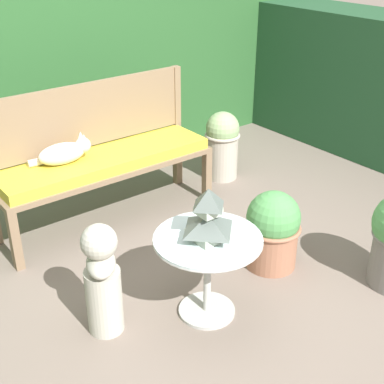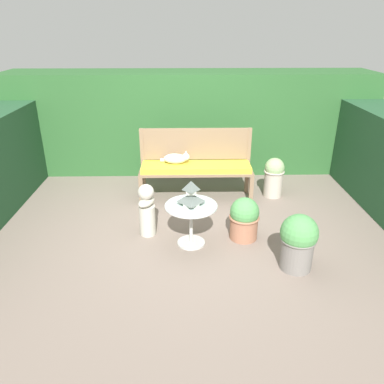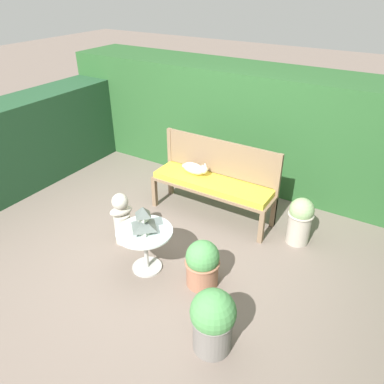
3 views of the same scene
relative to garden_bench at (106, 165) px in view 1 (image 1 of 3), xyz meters
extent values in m
plane|color=#75665B|center=(-0.08, -0.97, -0.47)|extent=(30.00, 30.00, 0.00)
cube|color=#285628|center=(-0.08, 1.44, 0.39)|extent=(6.40, 1.01, 1.72)
cube|color=#7F664C|center=(-0.81, -0.20, -0.25)|extent=(0.06, 0.06, 0.43)
cube|color=#7F664C|center=(0.81, -0.20, -0.25)|extent=(0.06, 0.06, 0.43)
cube|color=#7F664C|center=(0.81, 0.20, -0.25)|extent=(0.06, 0.06, 0.43)
cube|color=#7F664C|center=(0.00, 0.00, -0.02)|extent=(1.68, 0.47, 0.04)
cube|color=gold|center=(0.00, 0.00, 0.04)|extent=(1.62, 0.43, 0.08)
cube|color=#7F664C|center=(0.81, 0.21, 0.05)|extent=(0.06, 0.06, 1.04)
cube|color=#7F664C|center=(0.00, 0.21, 0.33)|extent=(1.62, 0.04, 0.48)
ellipsoid|color=silver|center=(-0.31, 0.04, 0.16)|extent=(0.35, 0.18, 0.15)
sphere|color=silver|center=(-0.15, 0.03, 0.19)|extent=(0.11, 0.11, 0.11)
cone|color=silver|center=(-0.15, 0.06, 0.25)|extent=(0.04, 0.04, 0.05)
cone|color=silver|center=(-0.15, 0.00, 0.25)|extent=(0.04, 0.04, 0.05)
cylinder|color=silver|center=(-0.44, 0.12, 0.11)|extent=(0.19, 0.07, 0.05)
cylinder|color=#B7B7B2|center=(-0.10, -1.32, -0.46)|extent=(0.34, 0.34, 0.02)
cylinder|color=#B7B7B2|center=(-0.10, -1.32, -0.21)|extent=(0.04, 0.04, 0.51)
cylinder|color=silver|center=(-0.10, -1.32, 0.05)|extent=(0.62, 0.62, 0.01)
torus|color=#B7B7B2|center=(-0.10, -1.32, 0.04)|extent=(0.62, 0.62, 0.02)
cube|color=#B2BCA8|center=(-0.10, -1.32, 0.08)|extent=(0.19, 0.19, 0.05)
pyramid|color=#56605B|center=(-0.10, -1.32, 0.15)|extent=(0.25, 0.25, 0.10)
cube|color=#B2BCA8|center=(-0.10, -1.32, 0.23)|extent=(0.12, 0.12, 0.05)
pyramid|color=#56605B|center=(-0.10, -1.32, 0.30)|extent=(0.16, 0.16, 0.11)
cylinder|color=#B7B2A3|center=(-0.64, -1.08, -0.27)|extent=(0.20, 0.20, 0.40)
ellipsoid|color=#B7B2A3|center=(-0.64, -1.08, -0.02)|extent=(0.27, 0.32, 0.11)
sphere|color=#B7B2A3|center=(-0.64, -1.08, 0.12)|extent=(0.20, 0.20, 0.20)
cylinder|color=#9E664C|center=(0.56, -1.20, -0.32)|extent=(0.34, 0.34, 0.30)
torus|color=#9E664C|center=(0.56, -1.20, -0.18)|extent=(0.38, 0.38, 0.03)
sphere|color=#4C8E4C|center=(0.56, -1.20, -0.10)|extent=(0.36, 0.36, 0.36)
cylinder|color=#ADA393|center=(1.20, 0.06, -0.26)|extent=(0.28, 0.28, 0.42)
torus|color=#ADA393|center=(1.20, 0.06, -0.06)|extent=(0.32, 0.32, 0.03)
sphere|color=#89A870|center=(1.20, 0.06, 0.00)|extent=(0.30, 0.30, 0.30)
camera|label=1|loc=(-1.72, -3.26, 1.63)|focal=50.00mm
camera|label=2|loc=(-0.17, -5.25, 1.98)|focal=35.00mm
camera|label=3|loc=(2.05, -3.81, 2.45)|focal=35.00mm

